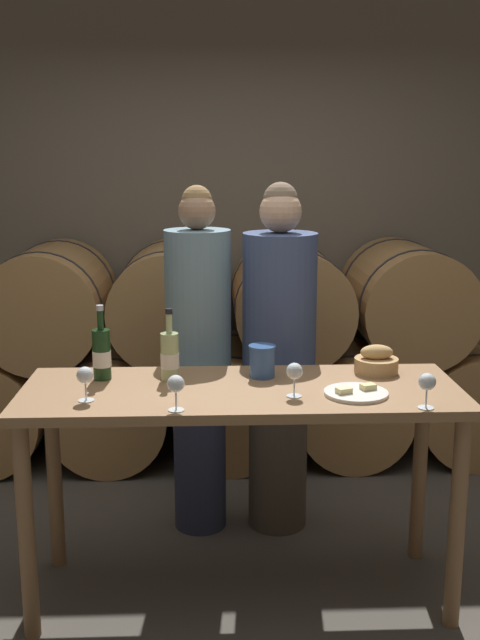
{
  "coord_description": "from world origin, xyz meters",
  "views": [
    {
      "loc": [
        -0.12,
        -2.87,
        1.82
      ],
      "look_at": [
        0.0,
        0.13,
        1.16
      ],
      "focal_mm": 42.0,
      "sensor_mm": 36.0,
      "label": 1
    }
  ],
  "objects_px": {
    "wine_glass_center": "(294,373)",
    "wine_glass_right": "(427,383)",
    "wine_glass_far_left": "(85,377)",
    "tasting_table": "(241,418)",
    "wine_bottle_white": "(170,356)",
    "wine_bottle_red": "(102,354)",
    "cheese_plate": "(356,393)",
    "bread_basket": "(376,362)",
    "blue_crock": "(262,360)",
    "person_right": "(279,358)",
    "wine_glass_left": "(176,385)",
    "person_left": "(199,359)"
  },
  "relations": [
    {
      "from": "wine_bottle_red",
      "to": "bread_basket",
      "type": "bearing_deg",
      "value": 2.26
    },
    {
      "from": "bread_basket",
      "to": "cheese_plate",
      "type": "height_order",
      "value": "bread_basket"
    },
    {
      "from": "bread_basket",
      "to": "wine_glass_far_left",
      "type": "relative_size",
      "value": 1.39
    },
    {
      "from": "wine_glass_center",
      "to": "wine_glass_right",
      "type": "xyz_separation_m",
      "value": [
        0.47,
        -0.16,
        0.0
      ]
    },
    {
      "from": "wine_bottle_red",
      "to": "blue_crock",
      "type": "relative_size",
      "value": 2.3
    },
    {
      "from": "wine_bottle_white",
      "to": "wine_glass_center",
      "type": "distance_m",
      "value": 0.55
    },
    {
      "from": "person_right",
      "to": "wine_glass_far_left",
      "type": "relative_size",
      "value": 12.67
    },
    {
      "from": "blue_crock",
      "to": "wine_glass_center",
      "type": "bearing_deg",
      "value": -68.43
    },
    {
      "from": "wine_glass_left",
      "to": "wine_bottle_white",
      "type": "bearing_deg",
      "value": 96.11
    },
    {
      "from": "person_left",
      "to": "wine_glass_far_left",
      "type": "bearing_deg",
      "value": -118.94
    },
    {
      "from": "wine_glass_center",
      "to": "wine_glass_right",
      "type": "relative_size",
      "value": 1.0
    },
    {
      "from": "tasting_table",
      "to": "wine_glass_far_left",
      "type": "height_order",
      "value": "wine_glass_far_left"
    },
    {
      "from": "wine_glass_far_left",
      "to": "wine_bottle_red",
      "type": "bearing_deg",
      "value": 85.46
    },
    {
      "from": "wine_glass_left",
      "to": "wine_glass_right",
      "type": "bearing_deg",
      "value": -0.74
    },
    {
      "from": "wine_bottle_white",
      "to": "bread_basket",
      "type": "height_order",
      "value": "wine_bottle_white"
    },
    {
      "from": "person_right",
      "to": "bread_basket",
      "type": "relative_size",
      "value": 9.12
    },
    {
      "from": "bread_basket",
      "to": "wine_glass_far_left",
      "type": "xyz_separation_m",
      "value": [
        -1.18,
        -0.33,
        0.05
      ]
    },
    {
      "from": "wine_glass_center",
      "to": "wine_bottle_red",
      "type": "bearing_deg",
      "value": 161.12
    },
    {
      "from": "person_right",
      "to": "cheese_plate",
      "type": "bearing_deg",
      "value": -71.91
    },
    {
      "from": "tasting_table",
      "to": "wine_bottle_white",
      "type": "bearing_deg",
      "value": 157.37
    },
    {
      "from": "wine_bottle_red",
      "to": "wine_bottle_white",
      "type": "xyz_separation_m",
      "value": [
        0.28,
        -0.02,
        -0.01
      ]
    },
    {
      "from": "wine_bottle_white",
      "to": "blue_crock",
      "type": "xyz_separation_m",
      "value": [
        0.38,
        0.03,
        -0.03
      ]
    },
    {
      "from": "person_left",
      "to": "wine_bottle_red",
      "type": "height_order",
      "value": "person_left"
    },
    {
      "from": "wine_bottle_red",
      "to": "wine_bottle_white",
      "type": "bearing_deg",
      "value": -4.69
    },
    {
      "from": "person_right",
      "to": "cheese_plate",
      "type": "relative_size",
      "value": 6.82
    },
    {
      "from": "wine_glass_left",
      "to": "blue_crock",
      "type": "bearing_deg",
      "value": 50.24
    },
    {
      "from": "person_right",
      "to": "wine_glass_far_left",
      "type": "bearing_deg",
      "value": -136.89
    },
    {
      "from": "wine_glass_center",
      "to": "blue_crock",
      "type": "bearing_deg",
      "value": 111.57
    },
    {
      "from": "person_right",
      "to": "wine_bottle_white",
      "type": "relative_size",
      "value": 5.64
    },
    {
      "from": "tasting_table",
      "to": "wine_glass_far_left",
      "type": "relative_size",
      "value": 13.11
    },
    {
      "from": "wine_glass_left",
      "to": "person_right",
      "type": "bearing_deg",
      "value": 62.43
    },
    {
      "from": "wine_glass_right",
      "to": "person_right",
      "type": "bearing_deg",
      "value": 117.48
    },
    {
      "from": "wine_bottle_white",
      "to": "wine_glass_far_left",
      "type": "relative_size",
      "value": 2.25
    },
    {
      "from": "person_right",
      "to": "wine_glass_right",
      "type": "xyz_separation_m",
      "value": [
        0.46,
        -0.89,
        0.14
      ]
    },
    {
      "from": "person_right",
      "to": "wine_glass_center",
      "type": "bearing_deg",
      "value": -90.67
    },
    {
      "from": "bread_basket",
      "to": "cheese_plate",
      "type": "xyz_separation_m",
      "value": [
        -0.14,
        -0.3,
        -0.04
      ]
    },
    {
      "from": "cheese_plate",
      "to": "wine_bottle_white",
      "type": "bearing_deg",
      "value": 162.62
    },
    {
      "from": "blue_crock",
      "to": "bread_basket",
      "type": "relative_size",
      "value": 0.73
    },
    {
      "from": "person_left",
      "to": "person_right",
      "type": "distance_m",
      "value": 0.39
    },
    {
      "from": "person_left",
      "to": "wine_bottle_white",
      "type": "xyz_separation_m",
      "value": [
        -0.11,
        -0.49,
        0.15
      ]
    },
    {
      "from": "tasting_table",
      "to": "wine_glass_left",
      "type": "relative_size",
      "value": 13.11
    },
    {
      "from": "tasting_table",
      "to": "wine_bottle_white",
      "type": "height_order",
      "value": "wine_bottle_white"
    },
    {
      "from": "wine_bottle_red",
      "to": "cheese_plate",
      "type": "bearing_deg",
      "value": -13.97
    },
    {
      "from": "person_left",
      "to": "wine_glass_center",
      "type": "distance_m",
      "value": 0.83
    },
    {
      "from": "blue_crock",
      "to": "wine_glass_left",
      "type": "bearing_deg",
      "value": -129.76
    },
    {
      "from": "wine_glass_far_left",
      "to": "person_right",
      "type": "bearing_deg",
      "value": 43.11
    },
    {
      "from": "wine_glass_far_left",
      "to": "wine_glass_center",
      "type": "bearing_deg",
      "value": 1.59
    },
    {
      "from": "wine_glass_far_left",
      "to": "wine_glass_right",
      "type": "relative_size",
      "value": 1.0
    },
    {
      "from": "wine_glass_far_left",
      "to": "wine_glass_right",
      "type": "xyz_separation_m",
      "value": [
        1.26,
        -0.13,
        0.0
      ]
    },
    {
      "from": "wine_bottle_red",
      "to": "wine_glass_far_left",
      "type": "bearing_deg",
      "value": -94.54
    }
  ]
}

